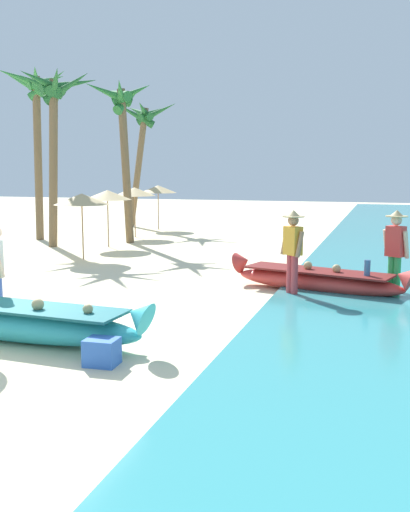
% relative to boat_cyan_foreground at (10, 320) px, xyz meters
% --- Properties ---
extents(ground_plane, '(80.00, 80.00, 0.00)m').
position_rel_boat_cyan_foreground_xyz_m(ground_plane, '(0.19, 0.83, -0.30)').
color(ground_plane, beige).
extents(boat_cyan_foreground, '(4.82, 1.09, 0.86)m').
position_rel_boat_cyan_foreground_xyz_m(boat_cyan_foreground, '(0.00, 0.00, 0.00)').
color(boat_cyan_foreground, '#33B2BC').
rests_on(boat_cyan_foreground, ground).
extents(boat_red_midground, '(4.02, 1.78, 0.80)m').
position_rel_boat_cyan_foreground_xyz_m(boat_red_midground, '(4.09, 4.94, -0.03)').
color(boat_red_midground, red).
rests_on(boat_red_midground, ground).
extents(person_vendor_hatted, '(0.54, 0.51, 1.79)m').
position_rel_boat_cyan_foreground_xyz_m(person_vendor_hatted, '(3.66, 4.23, 0.74)').
color(person_vendor_hatted, '#B2383D').
rests_on(person_vendor_hatted, ground).
extents(person_vendor_assistant, '(0.57, 0.47, 1.78)m').
position_rel_boat_cyan_foreground_xyz_m(person_vendor_assistant, '(5.64, 5.06, 0.72)').
color(person_vendor_assistant, green).
rests_on(person_vendor_assistant, ground).
extents(parasol_row_0, '(1.60, 1.60, 1.91)m').
position_rel_boat_cyan_foreground_xyz_m(parasol_row_0, '(-2.94, 7.62, 1.44)').
color(parasol_row_0, '#8E6B47').
rests_on(parasol_row_0, ground).
extents(parasol_row_1, '(1.60, 1.60, 1.91)m').
position_rel_boat_cyan_foreground_xyz_m(parasol_row_1, '(-3.49, 10.35, 1.44)').
color(parasol_row_1, '#8E6B47').
rests_on(parasol_row_1, ground).
extents(parasol_row_2, '(1.60, 1.60, 1.91)m').
position_rel_boat_cyan_foreground_xyz_m(parasol_row_2, '(-3.83, 13.31, 1.44)').
color(parasol_row_2, '#8E6B47').
rests_on(parasol_row_2, ground).
extents(parasol_row_3, '(1.60, 1.60, 1.91)m').
position_rel_boat_cyan_foreground_xyz_m(parasol_row_3, '(-4.06, 16.31, 1.44)').
color(parasol_row_3, '#8E6B47').
rests_on(parasol_row_3, ground).
extents(palm_tree_tall_inland, '(2.66, 2.47, 6.21)m').
position_rel_boat_cyan_foreground_xyz_m(palm_tree_tall_inland, '(-6.82, 11.46, 4.70)').
color(palm_tree_tall_inland, brown).
rests_on(palm_tree_tall_inland, ground).
extents(palm_tree_leaning_seaward, '(2.80, 2.65, 5.64)m').
position_rel_boat_cyan_foreground_xyz_m(palm_tree_leaning_seaward, '(-5.08, 17.19, 4.15)').
color(palm_tree_leaning_seaward, brown).
rests_on(palm_tree_leaning_seaward, ground).
extents(palm_tree_mid_cluster, '(2.48, 2.70, 5.81)m').
position_rel_boat_cyan_foreground_xyz_m(palm_tree_mid_cluster, '(-5.06, 9.85, 4.45)').
color(palm_tree_mid_cluster, brown).
rests_on(palm_tree_mid_cluster, ground).
extents(palm_tree_far_behind, '(2.47, 2.50, 5.65)m').
position_rel_boat_cyan_foreground_xyz_m(palm_tree_far_behind, '(-3.53, 11.64, 4.16)').
color(palm_tree_far_behind, brown).
rests_on(palm_tree_far_behind, ground).
extents(cooler_box, '(0.45, 0.38, 0.36)m').
position_rel_boat_cyan_foreground_xyz_m(cooler_box, '(1.89, -0.67, -0.12)').
color(cooler_box, blue).
rests_on(cooler_box, ground).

